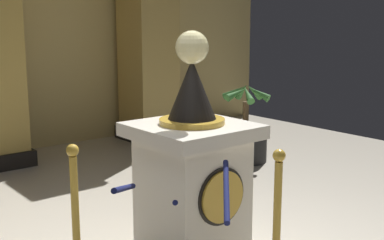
{
  "coord_description": "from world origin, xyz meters",
  "views": [
    {
      "loc": [
        -2.06,
        -2.77,
        1.81
      ],
      "look_at": [
        0.26,
        0.08,
        1.1
      ],
      "focal_mm": 47.9,
      "sensor_mm": 36.0,
      "label": 1
    }
  ],
  "objects": [
    {
      "name": "pedestal_clock",
      "position": [
        0.26,
        0.08,
        0.67
      ],
      "size": [
        0.81,
        0.81,
        1.75
      ],
      "color": "silver",
      "rests_on": "ground_plane"
    },
    {
      "name": "column_right",
      "position": [
        2.4,
        3.77,
        1.71
      ],
      "size": [
        0.83,
        0.83,
        3.45
      ],
      "color": "black",
      "rests_on": "ground_plane"
    },
    {
      "name": "potted_palm_right",
      "position": [
        2.62,
        1.87,
        0.31
      ],
      "size": [
        0.65,
        0.59,
        1.06
      ],
      "color": "black",
      "rests_on": "ground_plane"
    },
    {
      "name": "velvet_rope",
      "position": [
        -0.22,
        -0.35,
        0.79
      ],
      "size": [
        0.93,
        0.93,
        0.22
      ],
      "color": "#141947"
    }
  ]
}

